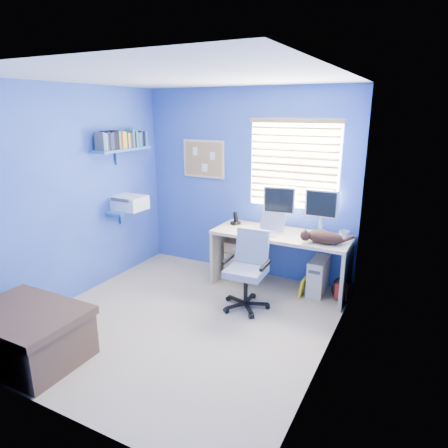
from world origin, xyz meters
The scene contains 23 objects.
floor centered at (0.00, 0.00, 0.00)m, with size 3.00×3.20×0.00m, color tan.
ceiling centered at (0.00, 0.00, 2.50)m, with size 3.00×3.20×0.00m, color white.
wall_back centered at (0.00, 1.60, 1.25)m, with size 3.00×0.01×2.50m, color #3F68C2.
wall_front centered at (0.00, -1.60, 1.25)m, with size 3.00×0.01×2.50m, color #3F68C2.
wall_left centered at (-1.50, 0.00, 1.25)m, with size 0.01×3.20×2.50m, color #3F68C2.
wall_right centered at (1.50, 0.00, 1.25)m, with size 0.01×3.20×2.50m, color #3F68C2.
desk centered at (0.63, 1.26, 0.37)m, with size 1.69×0.65×0.74m, color #CCB184.
laptop centered at (0.48, 1.18, 0.85)m, with size 0.33×0.26×0.22m, color silver.
monitor_left centered at (0.53, 1.46, 1.01)m, with size 0.40×0.12×0.54m, color silver.
monitor_right centered at (1.05, 1.50, 1.01)m, with size 0.40×0.12×0.54m, color silver.
phone centered at (-0.04, 1.35, 0.82)m, with size 0.09×0.11×0.17m, color black.
mug centered at (1.05, 1.31, 0.79)m, with size 0.10×0.09×0.10m, color teal.
cd_spindle centered at (1.35, 1.48, 0.78)m, with size 0.13×0.13×0.07m, color silver.
cat centered at (1.20, 1.12, 0.81)m, with size 0.41×0.22×0.15m, color black.
tower_pc centered at (1.11, 1.35, 0.23)m, with size 0.19×0.44×0.45m, color beige.
drawer_boxes centered at (0.07, 1.28, 0.27)m, with size 0.35×0.28×0.54m, color tan.
yellow_book centered at (0.97, 1.15, 0.12)m, with size 0.03×0.17×0.24m, color yellow.
backpack centered at (1.43, 1.25, 0.16)m, with size 0.27×0.20×0.31m, color black.
bed_corner centered at (-0.89, -1.22, 0.24)m, with size 1.00×0.71×0.48m, color #493322.
office_chair centered at (0.46, 0.63, 0.33)m, with size 0.54×0.54×0.89m.
window_blinds centered at (0.65, 1.57, 1.55)m, with size 1.15×0.05×1.10m.
corkboard centered at (-0.65, 1.58, 1.55)m, with size 0.64×0.02×0.52m.
wall_shelves centered at (-1.35, 0.75, 1.43)m, with size 0.42×0.90×1.05m.
Camera 1 is at (2.17, -3.25, 2.22)m, focal length 32.00 mm.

